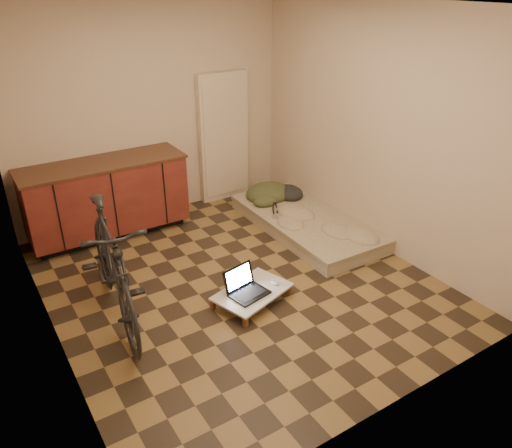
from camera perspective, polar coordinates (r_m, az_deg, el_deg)
room_shell at (r=4.54m, az=-2.43°, el=7.34°), size 3.50×4.00×2.60m
cabinets at (r=6.06m, az=-16.71°, el=2.86°), size 1.84×0.62×0.91m
appliance_panel at (r=6.73m, az=-3.75°, el=9.81°), size 0.70×0.10×1.70m
bicycle at (r=4.50m, az=-16.19°, el=-3.99°), size 0.75×1.87×1.18m
futon at (r=6.10m, az=5.77°, el=0.18°), size 1.01×2.05×0.17m
clothing_pile at (r=6.52m, az=2.06°, el=4.19°), size 0.66×0.56×0.26m
headphones at (r=6.03m, az=2.20°, el=1.65°), size 0.31×0.31×0.15m
lap_desk at (r=4.77m, az=-0.43°, el=-7.79°), size 0.82×0.65×0.12m
laptop at (r=4.71m, az=-1.19°, el=-7.33°), size 0.40×0.37×0.24m
mouse at (r=4.84m, az=2.12°, el=-6.75°), size 0.09×0.11×0.03m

